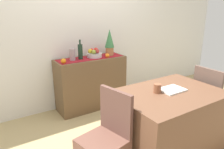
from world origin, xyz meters
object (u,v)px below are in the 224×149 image
fruit_bowl (95,55)px  potted_plant (110,42)px  ceramic_vase (72,55)px  coffee_cup (157,88)px  chair_by_corner (211,111)px  sideboard_console (91,83)px  wine_bottle (80,52)px  dining_table (167,122)px  open_book (172,90)px

fruit_bowl → potted_plant: potted_plant is taller
fruit_bowl → ceramic_vase: (-0.38, 0.00, 0.05)m
coffee_cup → chair_by_corner: chair_by_corner is taller
sideboard_console → wine_bottle: wine_bottle is taller
potted_plant → ceramic_vase: bearing=180.0°
sideboard_console → dining_table: sideboard_console is taller
fruit_bowl → dining_table: 1.59m
potted_plant → sideboard_console: bearing=180.0°
dining_table → ceramic_vase: bearing=108.8°
sideboard_console → chair_by_corner: chair_by_corner is taller
wine_bottle → open_book: (0.43, -1.48, -0.22)m
sideboard_console → ceramic_vase: 0.60m
sideboard_console → chair_by_corner: 1.84m
open_book → coffee_cup: size_ratio=2.76×
dining_table → chair_by_corner: bearing=0.0°
dining_table → open_book: open_book is taller
chair_by_corner → dining_table: bearing=-180.0°
open_book → sideboard_console: bearing=100.0°
chair_by_corner → fruit_bowl: bearing=123.2°
potted_plant → chair_by_corner: bearing=-65.1°
open_book → chair_by_corner: size_ratio=0.31×
coffee_cup → wine_bottle: bearing=99.8°
coffee_cup → chair_by_corner: bearing=-3.6°
open_book → ceramic_vase: bearing=110.8°
chair_by_corner → open_book: bearing=178.6°
fruit_bowl → sideboard_console: bearing=180.0°
fruit_bowl → dining_table: (0.14, -1.50, -0.52)m
potted_plant → open_book: bearing=-93.8°
wine_bottle → dining_table: (0.38, -1.50, -0.60)m
potted_plant → dining_table: 1.67m
ceramic_vase → potted_plant: (0.66, 0.00, 0.14)m
wine_bottle → open_book: wine_bottle is taller
open_book → coffee_cup: bearing=167.3°
coffee_cup → open_book: bearing=-12.6°
sideboard_console → coffee_cup: size_ratio=11.14×
ceramic_vase → coffee_cup: bearing=-75.3°
ceramic_vase → open_book: ceramic_vase is taller
wine_bottle → coffee_cup: (0.25, -1.44, -0.18)m
sideboard_console → chair_by_corner: bearing=-54.8°
fruit_bowl → open_book: bearing=-82.8°
fruit_bowl → wine_bottle: size_ratio=0.79×
wine_bottle → potted_plant: bearing=0.0°
fruit_bowl → ceramic_vase: bearing=180.0°
ceramic_vase → chair_by_corner: (1.36, -1.50, -0.67)m
ceramic_vase → dining_table: (0.51, -1.50, -0.57)m
sideboard_console → ceramic_vase: ceramic_vase is taller
potted_plant → chair_by_corner: (0.70, -1.50, -0.81)m
ceramic_vase → fruit_bowl: bearing=0.0°
dining_table → wine_bottle: bearing=104.2°
sideboard_console → coffee_cup: bearing=-86.9°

